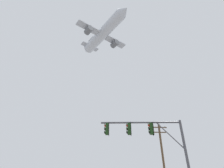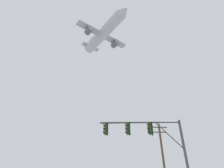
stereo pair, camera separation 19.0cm
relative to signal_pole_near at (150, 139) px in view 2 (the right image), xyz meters
name	(u,v)px [view 2 (the right image)]	position (x,y,z in m)	size (l,w,h in m)	color
signal_pole_near	(150,139)	(0.00, 0.00, 0.00)	(6.51, 0.78, 6.49)	#4C4C51
utility_pole	(163,158)	(4.27, 10.93, 0.21)	(2.20, 0.28, 9.88)	brown
airplane	(104,33)	(-4.25, 25.71, 37.85)	(15.26, 19.77, 5.99)	#B7BCC6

